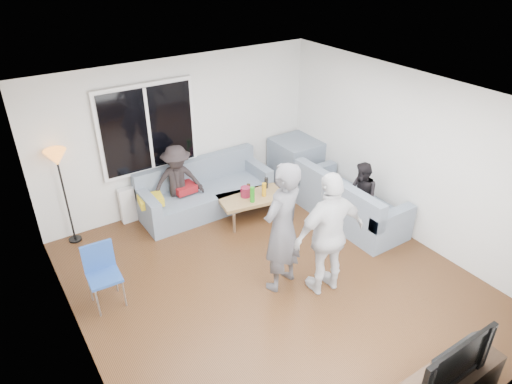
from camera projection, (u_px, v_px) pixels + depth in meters
floor at (274, 284)px, 6.45m from camera, size 5.00×5.50×0.04m
ceiling at (278, 102)px, 5.15m from camera, size 5.00×5.50×0.04m
wall_back at (181, 134)px, 7.81m from camera, size 5.00×0.04×2.60m
wall_front at (471, 347)px, 3.78m from camera, size 5.00×0.04×2.60m
wall_left at (70, 274)px, 4.59m from camera, size 0.04×5.50×2.60m
wall_right at (410, 157)px, 7.00m from camera, size 0.04×5.50×2.60m
window_frame at (148, 128)px, 7.34m from camera, size 1.62×0.06×1.47m
window_glass at (149, 129)px, 7.31m from camera, size 1.50×0.02×1.35m
window_mullion at (149, 129)px, 7.31m from camera, size 0.05×0.03×1.35m
radiator at (157, 197)px, 7.92m from camera, size 1.30×0.12×0.62m
potted_plant at (175, 167)px, 7.84m from camera, size 0.22×0.20×0.35m
vase at (141, 180)px, 7.59m from camera, size 0.21×0.21×0.18m
sofa_back_section at (206, 188)px, 7.95m from camera, size 2.30×0.85×0.85m
sofa_right_section at (350, 198)px, 7.66m from camera, size 2.00×0.85×0.85m
sofa_corner at (297, 161)px, 8.91m from camera, size 0.85×0.85×0.85m
cushion_yellow at (151, 200)px, 7.41m from camera, size 0.43×0.38×0.14m
cushion_red at (184, 188)px, 7.78m from camera, size 0.38×0.32×0.13m
coffee_table at (252, 206)px, 7.85m from camera, size 1.19×0.78×0.40m
pitcher at (246, 192)px, 7.71m from camera, size 0.17×0.17×0.17m
side_chair at (104, 278)px, 5.87m from camera, size 0.42×0.42×0.86m
floor_lamp at (66, 198)px, 6.95m from camera, size 0.32×0.32×1.56m
player_left at (282, 228)px, 5.97m from camera, size 0.78×0.63×1.87m
player_right at (329, 234)px, 5.93m from camera, size 1.08×0.54×1.77m
spectator_right at (361, 196)px, 7.43m from camera, size 0.55×0.64×1.14m
spectator_back at (178, 183)px, 7.62m from camera, size 0.95×0.68×1.32m
television at (448, 359)px, 4.38m from camera, size 1.00×0.13×0.58m
bottle_e at (266, 183)px, 7.97m from camera, size 0.07×0.07×0.19m
bottle_b at (252, 195)px, 7.53m from camera, size 0.08×0.08×0.27m
bottle_c at (249, 189)px, 7.79m from camera, size 0.07×0.07×0.18m
bottle_d at (264, 190)px, 7.71m from camera, size 0.07×0.07×0.24m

